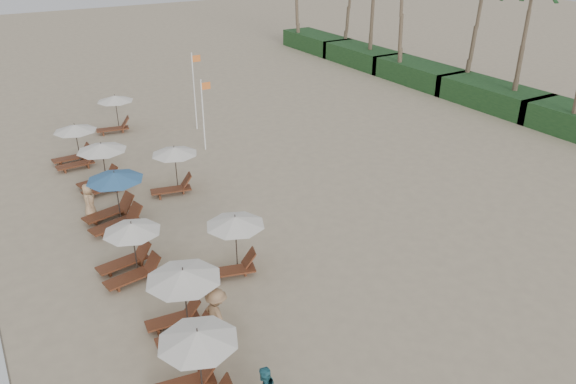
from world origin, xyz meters
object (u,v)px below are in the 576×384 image
lounger_station_4 (112,200)px  lounger_station_1 (193,368)px  beachgoer_far_b (89,201)px  lounger_station_2 (180,298)px  lounger_station_6 (73,146)px  lounger_station_5 (100,166)px  inland_station_1 (173,165)px  inland_station_0 (233,239)px  flag_pole_near (204,111)px  inland_station_2 (114,110)px  beachgoer_mid_b (217,315)px  lounger_station_3 (128,251)px

lounger_station_4 → lounger_station_1: bearing=-94.3°
beachgoer_far_b → lounger_station_1: bearing=-162.4°
lounger_station_2 → lounger_station_6: (0.07, 15.88, -0.21)m
lounger_station_5 → inland_station_1: lounger_station_5 is taller
inland_station_0 → flag_pole_near: 12.80m
lounger_station_4 → inland_station_2: 12.35m
beachgoer_far_b → inland_station_0: bearing=-134.9°
lounger_station_1 → inland_station_1: bearing=71.7°
inland_station_1 → inland_station_2: bearing=90.3°
lounger_station_1 → lounger_station_2: bearing=75.1°
inland_station_0 → inland_station_1: same height
inland_station_0 → beachgoer_mid_b: (-2.12, -3.16, -0.48)m
lounger_station_3 → lounger_station_4: lounger_station_4 is taller
lounger_station_1 → lounger_station_3: size_ratio=0.98×
inland_station_2 → lounger_station_5: bearing=-109.8°
lounger_station_2 → beachgoer_far_b: lounger_station_2 is taller
lounger_station_2 → inland_station_0: (2.94, 2.27, 0.08)m
lounger_station_1 → inland_station_2: 23.46m
inland_station_2 → beachgoer_far_b: bearing=-110.9°
lounger_station_5 → beachgoer_far_b: 3.03m
lounger_station_6 → inland_station_2: (3.37, 4.30, 0.24)m
lounger_station_1 → beachgoer_mid_b: lounger_station_1 is taller
inland_station_2 → inland_station_1: bearing=-89.7°
lounger_station_1 → lounger_station_2: size_ratio=0.99×
lounger_station_6 → beachgoer_far_b: 6.55m
lounger_station_3 → inland_station_0: size_ratio=0.96×
lounger_station_4 → flag_pole_near: flag_pole_near is taller
lounger_station_3 → lounger_station_2: bearing=-83.3°
inland_station_2 → beachgoer_far_b: (-4.12, -10.79, -0.55)m
inland_station_0 → inland_station_2: bearing=88.4°
flag_pole_near → lounger_station_4: bearing=-138.9°
lounger_station_6 → inland_station_0: (2.87, -13.61, 0.29)m
lounger_station_3 → lounger_station_5: bearing=82.7°
lounger_station_1 → inland_station_0: size_ratio=0.95×
inland_station_2 → lounger_station_6: bearing=-128.1°
lounger_station_2 → lounger_station_3: 4.13m
lounger_station_4 → beachgoer_far_b: (-0.75, 1.09, -0.33)m
lounger_station_4 → beachgoer_far_b: lounger_station_4 is taller
inland_station_1 → beachgoer_far_b: inland_station_1 is taller
lounger_station_6 → lounger_station_1: bearing=-92.6°
lounger_station_2 → lounger_station_5: (0.55, 12.12, -0.10)m
flag_pole_near → lounger_station_6: bearing=167.7°
inland_station_1 → beachgoer_far_b: size_ratio=1.63×
inland_station_2 → lounger_station_3: bearing=-103.7°
lounger_station_2 → flag_pole_near: 16.02m
lounger_station_5 → lounger_station_6: size_ratio=1.03×
lounger_station_6 → lounger_station_4: bearing=-89.9°
lounger_station_3 → inland_station_2: bearing=76.3°
lounger_station_1 → beachgoer_far_b: 12.29m
lounger_station_1 → beachgoer_mid_b: (1.60, 2.01, -0.28)m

